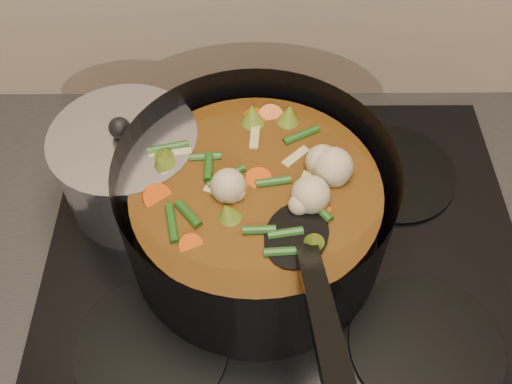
{
  "coord_description": "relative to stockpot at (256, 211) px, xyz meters",
  "views": [
    {
      "loc": [
        -0.04,
        1.55,
        1.57
      ],
      "look_at": [
        -0.04,
        1.94,
        1.04
      ],
      "focal_mm": 40.0,
      "sensor_mm": 36.0,
      "label": 1
    }
  ],
  "objects": [
    {
      "name": "stockpot",
      "position": [
        0.0,
        0.0,
        0.0
      ],
      "size": [
        0.37,
        0.46,
        0.24
      ],
      "rotation": [
        0.0,
        0.0,
        -0.16
      ],
      "color": "black",
      "rests_on": "stovetop"
    },
    {
      "name": "saucepan",
      "position": [
        -0.17,
        0.08,
        -0.01
      ],
      "size": [
        0.19,
        0.19,
        0.15
      ],
      "rotation": [
        0.0,
        0.0,
        -0.39
      ],
      "color": "silver",
      "rests_on": "stovetop"
    },
    {
      "name": "counter",
      "position": [
        0.04,
        -0.01,
        -0.55
      ],
      "size": [
        2.64,
        0.64,
        0.91
      ],
      "color": "brown",
      "rests_on": "ground"
    },
    {
      "name": "stovetop",
      "position": [
        0.04,
        -0.01,
        -0.08
      ],
      "size": [
        0.62,
        0.54,
        0.03
      ],
      "color": "black",
      "rests_on": "counter"
    }
  ]
}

